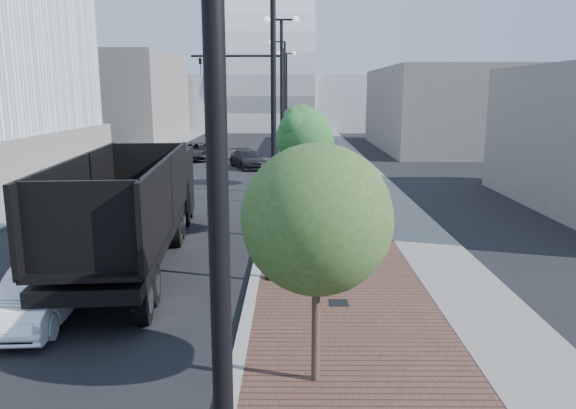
{
  "coord_description": "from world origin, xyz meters",
  "views": [
    {
      "loc": [
        1.14,
        -5.92,
        5.69
      ],
      "look_at": [
        1.0,
        12.0,
        2.0
      ],
      "focal_mm": 34.26,
      "sensor_mm": 36.0,
      "label": 1
    }
  ],
  "objects_px": {
    "dark_car_mid": "(196,151)",
    "white_sedan": "(42,293)",
    "pedestrian": "(357,181)",
    "dump_truck": "(146,203)"
  },
  "relations": [
    {
      "from": "white_sedan",
      "to": "dark_car_mid",
      "type": "distance_m",
      "value": 33.42
    },
    {
      "from": "dark_car_mid",
      "to": "white_sedan",
      "type": "bearing_deg",
      "value": -90.77
    },
    {
      "from": "dump_truck",
      "to": "dark_car_mid",
      "type": "bearing_deg",
      "value": 90.73
    },
    {
      "from": "dark_car_mid",
      "to": "pedestrian",
      "type": "bearing_deg",
      "value": -57.97
    },
    {
      "from": "dump_truck",
      "to": "white_sedan",
      "type": "bearing_deg",
      "value": -101.89
    },
    {
      "from": "white_sedan",
      "to": "pedestrian",
      "type": "xyz_separation_m",
      "value": [
        9.92,
        17.14,
        0.1
      ]
    },
    {
      "from": "pedestrian",
      "to": "dump_truck",
      "type": "bearing_deg",
      "value": 37.24
    },
    {
      "from": "white_sedan",
      "to": "dark_car_mid",
      "type": "bearing_deg",
      "value": 89.67
    },
    {
      "from": "white_sedan",
      "to": "dark_car_mid",
      "type": "relative_size",
      "value": 0.83
    },
    {
      "from": "white_sedan",
      "to": "pedestrian",
      "type": "bearing_deg",
      "value": 56.41
    }
  ]
}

